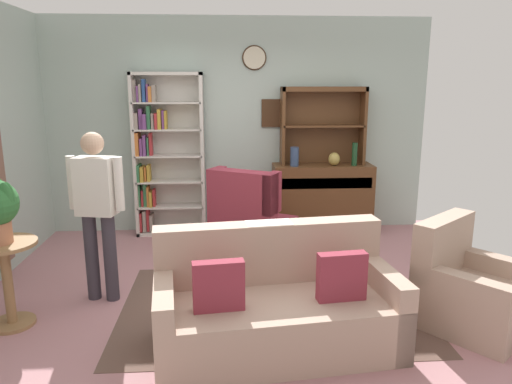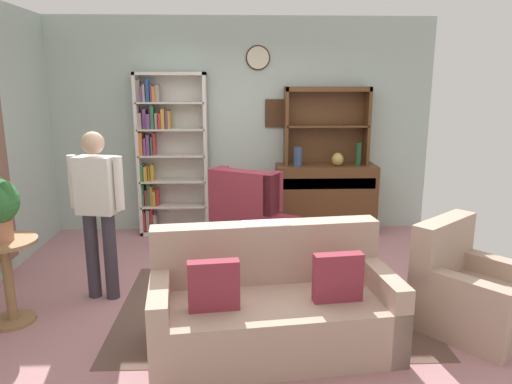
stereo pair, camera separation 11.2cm
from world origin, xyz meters
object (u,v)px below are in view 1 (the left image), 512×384
Objects in this scene: vase_round at (334,159)px; person_reading at (97,205)px; bookshelf at (163,154)px; armchair_floral at (469,292)px; sideboard_hutch at (323,115)px; couch_floral at (276,307)px; vase_tall at (295,157)px; wingback_chair at (251,225)px; coffee_table at (278,263)px; plant_stand at (7,275)px; sideboard at (322,195)px; book_stack at (264,252)px; bottle_wine at (355,154)px.

person_reading reaches higher than vase_round.
vase_round is at bearing -3.92° from bookshelf.
vase_round is 2.69m from armchair_floral.
sideboard_hutch is 1.02× the size of armchair_floral.
couch_floral is at bearing -107.41° from sideboard_hutch.
vase_tall is at bearing 41.59° from person_reading.
wingback_chair is 1.36× the size of coffee_table.
vase_tall is 0.23× the size of armchair_floral.
coffee_table is (2.26, 0.35, -0.09)m from plant_stand.
sideboard is 3.87m from plant_stand.
person_reading is (0.64, 0.46, 0.46)m from plant_stand.
bookshelf is 1.91× the size of sideboard_hutch.
coffee_table is (-0.81, -2.00, -0.16)m from sideboard.
sideboard is 6.70× the size of book_stack.
bottle_wine is at bearing 55.26° from book_stack.
armchair_floral is 5.56× the size of book_stack.
plant_stand is (-2.07, -1.45, 0.06)m from wingback_chair.
sideboard_hutch is 2.56m from coffee_table.
armchair_floral is 1.64m from coffee_table.
armchair_floral is at bearing -76.97° from vase_round.
vase_tall is at bearing -178.51° from vase_round.
bottle_wine is 0.19× the size of person_reading.
bottle_wine is 1.75m from wingback_chair.
plant_stand is 2.29m from coffee_table.
wingback_chair reaches higher than sideboard.
bookshelf is at bearing -179.33° from sideboard_hutch.
sideboard_hutch is at bearing 69.00° from coffee_table.
couch_floral reaches higher than coffee_table.
book_stack is at bearing -175.90° from coffee_table.
couch_floral is 1.87m from person_reading.
couch_floral is 2.60× the size of plant_stand.
book_stack is (-1.33, -1.92, -0.60)m from bottle_wine.
sideboard_hutch is 0.66m from bottle_wine.
couch_floral is at bearing -87.91° from book_stack.
coffee_table is at bearing -58.60° from bookshelf.
bookshelf reaches higher than coffee_table.
person_reading is at bearing 167.50° from armchair_floral.
person_reading reaches higher than couch_floral.
sideboard_hutch reaches higher than person_reading.
vase_tall is 0.83× the size of bottle_wine.
wingback_chair is (-1.39, -0.81, -0.69)m from bottle_wine.
armchair_floral reaches higher than plant_stand.
book_stack is at bearing -105.92° from vase_tall.
wingback_chair is (-0.61, -0.82, -0.66)m from vase_tall.
vase_tall reaches higher than vase_round.
person_reading is at bearing -144.53° from vase_round.
sideboard is 0.69× the size of couch_floral.
armchair_floral is 2.41m from wingback_chair.
armchair_floral is (1.10, -2.51, -0.75)m from vase_tall.
vase_tall is 2.86m from couch_floral.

